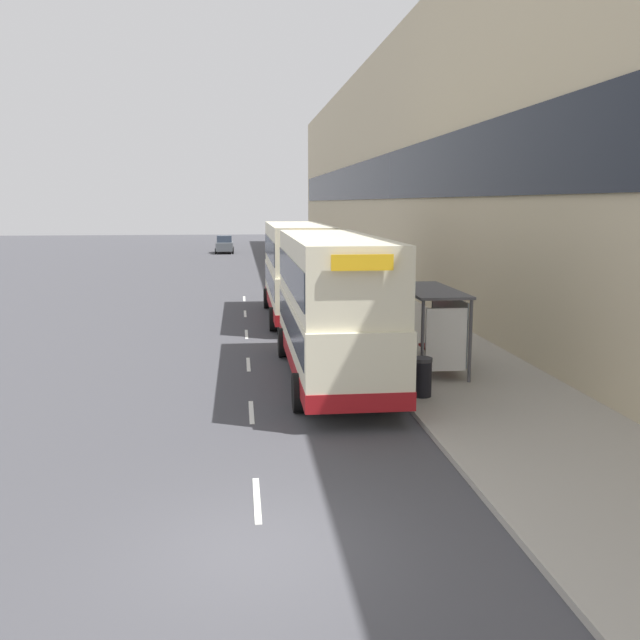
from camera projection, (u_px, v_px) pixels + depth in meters
ground_plane at (260, 550)px, 10.91m from camera, size 220.00×220.00×0.00m
pavement at (337, 278)px, 49.36m from camera, size 5.00×93.00×0.14m
terrace_facade at (396, 167)px, 48.58m from camera, size 3.10×93.00×15.27m
lane_mark_0 at (257, 500)px, 12.74m from camera, size 0.12×2.00×0.01m
lane_mark_1 at (251, 412)px, 18.08m from camera, size 0.12×2.00×0.01m
lane_mark_2 at (248, 364)px, 23.41m from camera, size 0.12×2.00×0.01m
lane_mark_3 at (246, 334)px, 28.75m from camera, size 0.12×2.00×0.01m
lane_mark_4 at (245, 314)px, 34.08m from camera, size 0.12×2.00×0.01m
lane_mark_5 at (244, 299)px, 39.42m from camera, size 0.12×2.00×0.01m
bus_shelter at (437, 314)px, 21.86m from camera, size 1.60×4.20×2.48m
double_decker_bus_near at (333, 305)px, 20.98m from camera, size 2.85×10.16×4.30m
double_decker_bus_ahead at (297, 269)px, 32.35m from camera, size 2.85×10.11×4.30m
car_0 at (224, 245)px, 74.94m from camera, size 1.93×4.21×1.84m
pedestrian_at_shelter at (437, 316)px, 26.83m from camera, size 0.34×0.34×1.74m
pedestrian_1 at (447, 337)px, 22.60m from camera, size 0.35×0.35×1.79m
litter_bin at (422, 377)px, 18.98m from camera, size 0.55×0.55×1.05m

